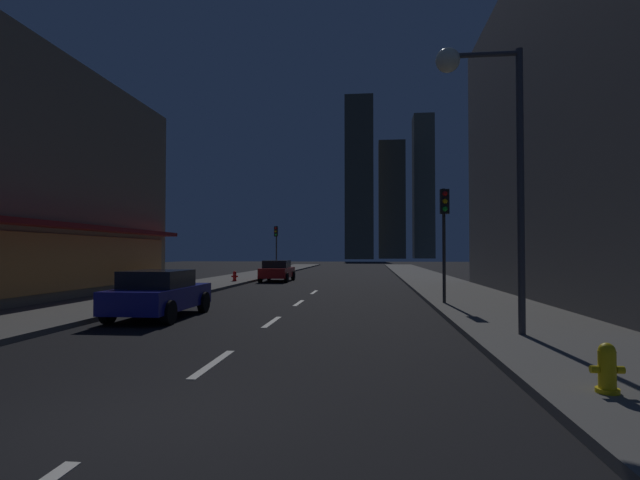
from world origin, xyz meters
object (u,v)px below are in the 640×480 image
at_px(car_parked_near, 160,294).
at_px(traffic_light_far_left, 276,239).
at_px(fire_hydrant_yellow_near, 607,369).
at_px(street_lamp_right, 483,119).
at_px(traffic_light_near_right, 444,220).
at_px(fire_hydrant_far_left, 235,276).
at_px(car_parked_far, 277,271).

height_order(car_parked_near, traffic_light_far_left, traffic_light_far_left).
distance_m(fire_hydrant_yellow_near, street_lamp_right, 6.53).
height_order(fire_hydrant_yellow_near, street_lamp_right, street_lamp_right).
xyz_separation_m(traffic_light_near_right, traffic_light_far_left, (-11.00, 24.14, 0.00)).
distance_m(car_parked_near, fire_hydrant_far_left, 16.42).
height_order(fire_hydrant_yellow_near, traffic_light_near_right, traffic_light_near_right).
bearing_deg(car_parked_far, street_lamp_right, -67.42).
height_order(traffic_light_near_right, traffic_light_far_left, same).
relative_size(traffic_light_near_right, traffic_light_far_left, 1.00).
bearing_deg(fire_hydrant_yellow_near, car_parked_near, 141.91).
bearing_deg(street_lamp_right, car_parked_far, 112.58).
distance_m(fire_hydrant_far_left, traffic_light_far_left, 12.05).
bearing_deg(fire_hydrant_yellow_near, traffic_light_near_right, 92.03).
relative_size(traffic_light_far_left, street_lamp_right, 0.64).
height_order(car_parked_near, fire_hydrant_far_left, car_parked_near).
xyz_separation_m(car_parked_near, traffic_light_far_left, (-1.90, 27.98, 2.45)).
distance_m(car_parked_near, traffic_light_far_left, 28.16).
relative_size(fire_hydrant_yellow_near, street_lamp_right, 0.10).
bearing_deg(fire_hydrant_far_left, car_parked_near, -81.95).
distance_m(fire_hydrant_far_left, traffic_light_near_right, 17.07).
height_order(fire_hydrant_far_left, traffic_light_near_right, traffic_light_near_right).
height_order(car_parked_far, traffic_light_far_left, traffic_light_far_left).
distance_m(car_parked_far, traffic_light_far_left, 9.75).
relative_size(car_parked_far, street_lamp_right, 0.64).
distance_m(car_parked_far, fire_hydrant_far_left, 3.40).
relative_size(car_parked_far, traffic_light_near_right, 1.01).
bearing_deg(car_parked_far, fire_hydrant_yellow_near, -70.06).
relative_size(car_parked_far, fire_hydrant_yellow_near, 6.48).
xyz_separation_m(fire_hydrant_far_left, traffic_light_far_left, (0.40, 11.73, 2.74)).
bearing_deg(traffic_light_near_right, street_lamp_right, -91.03).
height_order(car_parked_near, fire_hydrant_yellow_near, car_parked_near).
xyz_separation_m(car_parked_far, fire_hydrant_far_left, (-2.30, -2.49, -0.29)).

